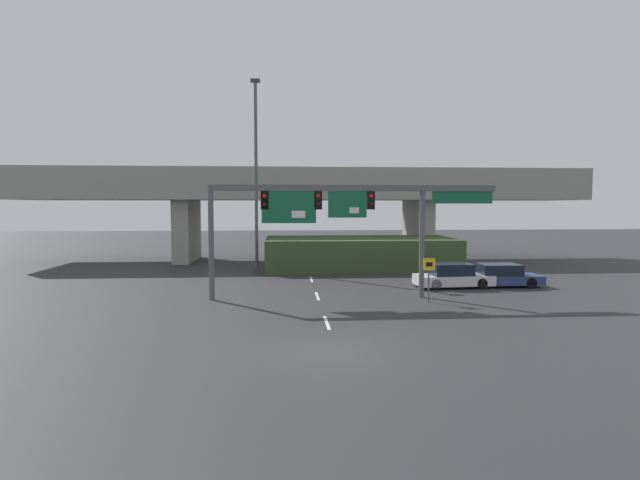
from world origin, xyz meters
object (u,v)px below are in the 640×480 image
Objects in this scene: signal_gantry at (339,207)px; highway_light_pole_near at (256,170)px; parked_sedan_near_right at (452,276)px; parked_sedan_mid_right at (501,276)px; speed_limit_sign at (429,273)px.

highway_light_pole_near reaches higher than signal_gantry.
parked_sedan_near_right is 3.05m from parked_sedan_mid_right.
highway_light_pole_near reaches higher than parked_sedan_mid_right.
highway_light_pole_near is at bearing 139.07° from parked_sedan_near_right.
signal_gantry is 3.25× the size of parked_sedan_near_right.
signal_gantry reaches higher than speed_limit_sign.
speed_limit_sign is 0.50× the size of parked_sedan_near_right.
speed_limit_sign is 7.44m from parked_sedan_mid_right.
speed_limit_sign is at bearing -17.42° from signal_gantry.
signal_gantry reaches higher than parked_sedan_mid_right.
speed_limit_sign is at bearing -140.18° from parked_sedan_mid_right.
highway_light_pole_near is 3.11× the size of parked_sedan_mid_right.
speed_limit_sign is 0.16× the size of highway_light_pole_near.
speed_limit_sign is at bearing -55.55° from highway_light_pole_near.
parked_sedan_near_right is at bearing -175.89° from parked_sedan_mid_right.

